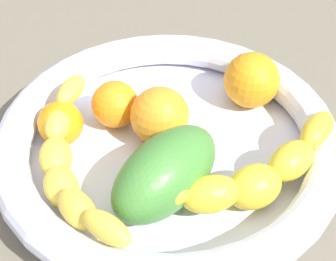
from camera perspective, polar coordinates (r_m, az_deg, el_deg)
kitchen_counter at (r=57.52cm, az=0.00°, el=-4.46°), size 120.00×120.00×3.00cm
fruit_bowl at (r=54.35cm, az=0.00°, el=-1.39°), size 37.32×37.32×5.56cm
banana_draped_left at (r=49.35cm, az=9.37°, el=-5.08°), size 24.86×7.73×5.29cm
banana_draped_right at (r=50.40cm, az=-11.42°, el=-3.73°), size 8.96×24.60×5.10cm
orange_front at (r=55.88cm, az=-12.19°, el=0.80°), size 5.01×5.01×5.01cm
orange_mid_left at (r=57.05cm, az=-6.07°, el=3.02°), size 5.44×5.44×5.44cm
orange_mid_right at (r=54.25cm, az=-1.29°, el=1.55°), size 6.56×6.56×6.56cm
orange_rear at (r=60.00cm, az=9.53°, el=5.71°), size 6.66×6.66×6.66cm
mango_green at (r=48.17cm, az=-0.29°, el=-4.88°), size 14.96×12.07×7.41cm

